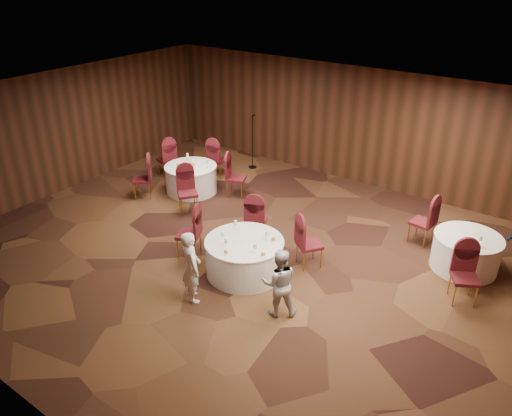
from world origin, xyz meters
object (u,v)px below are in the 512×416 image
Objects in this scene: table_left at (191,179)px; woman_a at (191,267)px; table_main at (244,257)px; table_right at (466,252)px; woman_b at (279,283)px; mic_stand at (253,153)px.

table_left is 4.81m from woman_a.
table_left is at bearing -14.28° from woman_a.
table_main and table_left have the same top height.
table_right is 4.14m from woman_b.
table_main is at bearing -68.70° from woman_a.
woman_b reaches higher than table_right.
mic_stand reaches higher than table_main.
mic_stand is 1.24× the size of woman_b.
table_main is 1.14× the size of table_left.
table_main and table_right have the same top height.
mic_stand is 6.57m from woman_a.
mic_stand reaches higher than table_right.
mic_stand is 6.92m from woman_b.
table_right is at bearing -15.56° from mic_stand.
mic_stand reaches higher than woman_b.
table_right is 5.56m from woman_a.
table_left is at bearing -176.16° from table_right.
woman_a is (2.90, -5.89, 0.23)m from mic_stand.
mic_stand is 1.15× the size of woman_a.
woman_b reaches higher than table_main.
table_left is at bearing -98.28° from mic_stand.
table_left is 5.63m from woman_b.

